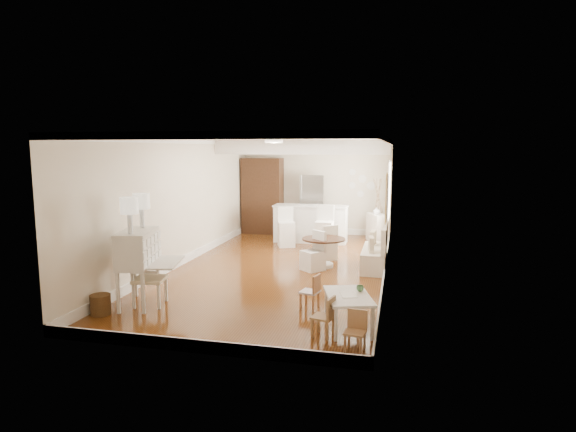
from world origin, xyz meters
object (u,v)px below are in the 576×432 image
at_px(kids_table, 348,312).
at_px(breakfast_counter, 311,224).
at_px(fridge, 324,206).
at_px(wicker_basket, 101,305).
at_px(kids_chair_b, 310,291).
at_px(slip_chair_far, 326,242).
at_px(sideboard, 377,228).
at_px(kids_chair_a, 323,316).
at_px(dining_table, 324,253).
at_px(kids_chair_c, 355,332).
at_px(secretary_bureau, 138,268).
at_px(gustavian_armchair, 150,278).
at_px(slip_chair_near, 313,251).
at_px(bar_stool_left, 286,227).
at_px(bar_stool_right, 324,227).
at_px(pantry_cabinet, 263,196).

distance_m(kids_table, breakfast_counter, 6.53).
relative_size(breakfast_counter, fridge, 1.14).
distance_m(wicker_basket, kids_chair_b, 3.32).
distance_m(slip_chair_far, sideboard, 2.74).
bearing_deg(breakfast_counter, wicker_basket, -108.08).
relative_size(kids_chair_a, dining_table, 0.62).
height_order(kids_chair_a, dining_table, dining_table).
relative_size(kids_chair_c, sideboard, 0.67).
bearing_deg(kids_chair_b, kids_table, 57.11).
bearing_deg(secretary_bureau, fridge, 60.95).
height_order(kids_table, fridge, fridge).
bearing_deg(sideboard, wicker_basket, -144.18).
bearing_deg(wicker_basket, kids_chair_b, 17.70).
xyz_separation_m(gustavian_armchair, dining_table, (2.41, 3.22, -0.14)).
xyz_separation_m(slip_chair_near, slip_chair_far, (0.13, 1.06, -0.00)).
bearing_deg(fridge, dining_table, -81.08).
relative_size(bar_stool_left, fridge, 0.58).
relative_size(kids_chair_a, slip_chair_far, 0.70).
bearing_deg(bar_stool_right, kids_chair_c, -76.10).
relative_size(breakfast_counter, pantry_cabinet, 0.89).
relative_size(gustavian_armchair, bar_stool_left, 0.88).
distance_m(secretary_bureau, bar_stool_left, 5.39).
bearing_deg(fridge, secretary_bureau, -105.81).
distance_m(kids_chair_b, bar_stool_left, 5.04).
xyz_separation_m(dining_table, bar_stool_right, (-0.31, 2.06, 0.24)).
bearing_deg(dining_table, gustavian_armchair, -126.84).
relative_size(bar_stool_left, sideboard, 1.29).
bearing_deg(fridge, pantry_cabinet, 179.10).
distance_m(kids_chair_a, slip_chair_far, 4.70).
height_order(breakfast_counter, sideboard, breakfast_counter).
xyz_separation_m(kids_table, kids_chair_c, (0.17, -0.80, 0.02)).
height_order(kids_chair_b, fridge, fridge).
bearing_deg(wicker_basket, bar_stool_right, 65.80).
relative_size(slip_chair_near, fridge, 0.47).
bearing_deg(dining_table, slip_chair_far, 94.23).
bearing_deg(slip_chair_far, gustavian_armchair, 20.97).
bearing_deg(sideboard, kids_chair_b, -122.42).
distance_m(kids_chair_a, dining_table, 3.97).
distance_m(breakfast_counter, sideboard, 1.88).
distance_m(slip_chair_near, sideboard, 3.77).
xyz_separation_m(wicker_basket, slip_chair_far, (2.90, 4.54, 0.26)).
distance_m(kids_chair_a, slip_chair_near, 3.68).
distance_m(secretary_bureau, bar_stool_right, 5.78).
bearing_deg(slip_chair_near, wicker_basket, -87.20).
xyz_separation_m(secretary_bureau, dining_table, (2.60, 3.25, -0.31)).
relative_size(wicker_basket, kids_chair_c, 0.58).
bearing_deg(pantry_cabinet, fridge, -0.90).
distance_m(kids_table, dining_table, 3.65).
height_order(bar_stool_right, sideboard, bar_stool_right).
relative_size(gustavian_armchair, kids_chair_c, 1.70).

